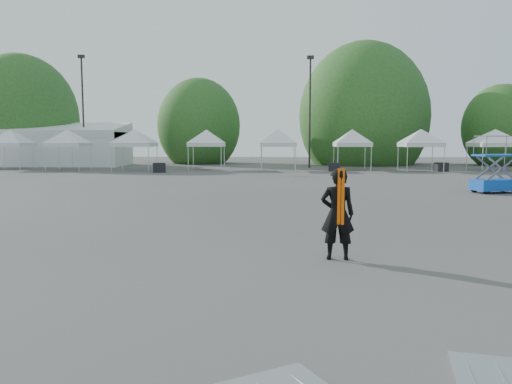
{
  "coord_description": "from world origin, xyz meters",
  "views": [
    {
      "loc": [
        -0.43,
        -12.6,
        2.49
      ],
      "look_at": [
        -0.77,
        -1.25,
        1.3
      ],
      "focal_mm": 35.0,
      "sensor_mm": 36.0,
      "label": 1
    }
  ],
  "objects": [
    {
      "name": "tent_h",
      "position": [
        17.61,
        28.28,
        3.06
      ],
      "size": [
        4.74,
        4.74,
        3.88
      ],
      "color": "silver",
      "rests_on": "ground"
    },
    {
      "name": "tree_mid_w",
      "position": [
        -8.0,
        40.0,
        3.93
      ],
      "size": [
        4.16,
        4.16,
        6.33
      ],
      "color": "#382314",
      "rests_on": "ground"
    },
    {
      "name": "tent_e",
      "position": [
        0.16,
        28.25,
        3.06
      ],
      "size": [
        4.13,
        4.13,
        3.88
      ],
      "color": "silver",
      "rests_on": "ground"
    },
    {
      "name": "tent_b",
      "position": [
        -17.1,
        28.02,
        3.06
      ],
      "size": [
        4.12,
        4.12,
        3.88
      ],
      "color": "silver",
      "rests_on": "ground"
    },
    {
      "name": "marquee",
      "position": [
        -22.0,
        35.0,
        1.97
      ],
      "size": [
        15.0,
        6.25,
        4.23
      ],
      "color": "silver",
      "rests_on": "ground"
    },
    {
      "name": "tree_far_w",
      "position": [
        -26.0,
        38.0,
        4.54
      ],
      "size": [
        4.8,
        4.8,
        7.3
      ],
      "color": "#382314",
      "rests_on": "ground"
    },
    {
      "name": "man",
      "position": [
        0.96,
        -2.32,
        0.96
      ],
      "size": [
        0.72,
        0.49,
        1.91
      ],
      "rotation": [
        0.0,
        0.0,
        3.09
      ],
      "color": "black",
      "rests_on": "ground"
    },
    {
      "name": "tent_f",
      "position": [
        6.23,
        28.64,
        3.06
      ],
      "size": [
        4.01,
        4.01,
        3.88
      ],
      "color": "silver",
      "rests_on": "ground"
    },
    {
      "name": "light_pole_east",
      "position": [
        3.0,
        32.0,
        5.52
      ],
      "size": [
        0.6,
        0.25,
        9.8
      ],
      "color": "black",
      "rests_on": "ground"
    },
    {
      "name": "crate_east",
      "position": [
        13.0,
        27.06,
        0.35
      ],
      "size": [
        1.02,
        0.85,
        0.71
      ],
      "primitive_type": "cube",
      "rotation": [
        0.0,
        0.0,
        0.18
      ],
      "color": "black",
      "rests_on": "ground"
    },
    {
      "name": "crate_mid",
      "position": [
        4.62,
        27.09,
        0.34
      ],
      "size": [
        0.98,
        0.81,
        0.68
      ],
      "primitive_type": "cube",
      "rotation": [
        0.0,
        0.0,
        -0.16
      ],
      "color": "black",
      "rests_on": "ground"
    },
    {
      "name": "crate_west",
      "position": [
        -8.96,
        25.25,
        0.37
      ],
      "size": [
        1.06,
        0.9,
        0.73
      ],
      "primitive_type": "cube",
      "rotation": [
        0.0,
        0.0,
        0.19
      ],
      "color": "black",
      "rests_on": "ground"
    },
    {
      "name": "tree_far_e",
      "position": [
        22.0,
        37.0,
        3.63
      ],
      "size": [
        3.84,
        3.84,
        5.84
      ],
      "color": "#382314",
      "rests_on": "ground"
    },
    {
      "name": "tent_d",
      "position": [
        -5.78,
        28.92,
        3.06
      ],
      "size": [
        4.07,
        4.07,
        3.88
      ],
      "color": "silver",
      "rests_on": "ground"
    },
    {
      "name": "ground",
      "position": [
        0.0,
        0.0,
        0.0
      ],
      "size": [
        120.0,
        120.0,
        0.0
      ],
      "primitive_type": "plane",
      "color": "#474442",
      "rests_on": "ground"
    },
    {
      "name": "tent_c",
      "position": [
        -11.5,
        27.74,
        3.06
      ],
      "size": [
        4.47,
        4.47,
        3.88
      ],
      "color": "silver",
      "rests_on": "ground"
    },
    {
      "name": "tent_a",
      "position": [
        -22.25,
        28.77,
        3.06
      ],
      "size": [
        4.09,
        4.09,
        3.88
      ],
      "color": "silver",
      "rests_on": "ground"
    },
    {
      "name": "tent_g",
      "position": [
        11.47,
        27.51,
        3.06
      ],
      "size": [
        4.25,
        4.25,
        3.88
      ],
      "color": "silver",
      "rests_on": "ground"
    },
    {
      "name": "tree_mid_e",
      "position": [
        9.0,
        39.0,
        4.84
      ],
      "size": [
        5.12,
        5.12,
        7.79
      ],
      "color": "#382314",
      "rests_on": "ground"
    },
    {
      "name": "scissor_lift",
      "position": [
        10.11,
        11.06,
        1.35
      ],
      "size": [
        2.28,
        1.57,
        2.68
      ],
      "rotation": [
        0.0,
        0.0,
        0.28
      ],
      "color": "#0D33AA",
      "rests_on": "ground"
    },
    {
      "name": "light_pole_west",
      "position": [
        -18.0,
        34.0,
        5.77
      ],
      "size": [
        0.6,
        0.25,
        10.3
      ],
      "color": "black",
      "rests_on": "ground"
    }
  ]
}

